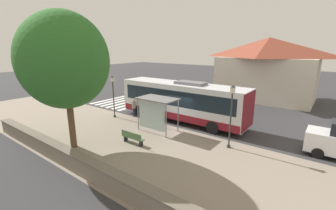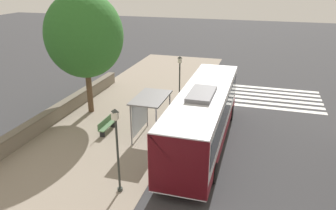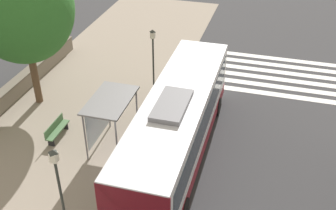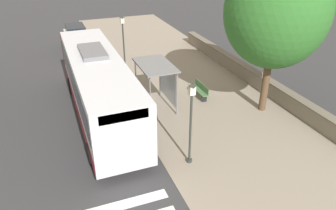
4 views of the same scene
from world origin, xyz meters
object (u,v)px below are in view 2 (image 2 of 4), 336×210
bus_shelter (148,104)px  shade_tree (84,35)px  street_lamp_near (180,77)px  bus (203,116)px  bench (106,125)px  street_lamp_far (117,144)px  pedestrian (192,101)px

bus_shelter → shade_tree: (-5.38, 2.55, 3.36)m
bus_shelter → street_lamp_near: size_ratio=0.79×
bus → street_lamp_near: street_lamp_near is taller
bus_shelter → bench: (-2.77, -0.20, -1.70)m
shade_tree → street_lamp_far: bearing=-53.9°
bench → street_lamp_far: street_lamp_far is taller
bus → street_lamp_near: 6.26m
bus_shelter → street_lamp_far: 5.62m
bus → pedestrian: 4.63m
bus_shelter → pedestrian: bearing=67.2°
pedestrian → bench: pedestrian is taller
street_lamp_near → street_lamp_far: (0.04, -11.07, 0.15)m
bus_shelter → shade_tree: shade_tree is taller
street_lamp_near → street_lamp_far: bearing=-89.8°
bus_shelter → shade_tree: size_ratio=0.36×
pedestrian → street_lamp_far: (-1.21, -9.76, 1.46)m
shade_tree → pedestrian: bearing=12.8°
street_lamp_far → street_lamp_near: bearing=90.2°
bench → street_lamp_near: 6.80m
shade_tree → bus_shelter: bearing=-25.4°
pedestrian → street_lamp_near: (-1.25, 1.31, 1.32)m
bus → bench: 6.26m
bus → shade_tree: shade_tree is taller
bus_shelter → street_lamp_near: bearing=84.7°
pedestrian → street_lamp_far: street_lamp_far is taller
street_lamp_near → street_lamp_far: size_ratio=0.94×
street_lamp_far → bus: bearing=63.1°
pedestrian → street_lamp_far: bearing=-97.0°
bus → bus_shelter: 3.36m
bus → pedestrian: bearing=110.4°
bus → street_lamp_far: (-2.79, -5.50, 0.60)m
pedestrian → bench: size_ratio=0.92×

